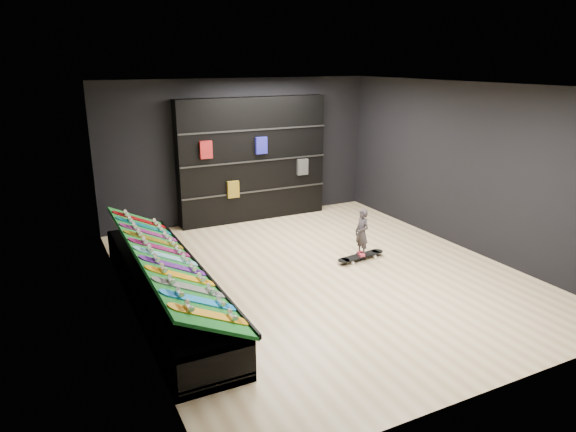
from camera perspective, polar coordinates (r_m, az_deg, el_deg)
name	(u,v)px	position (r m, az deg, el deg)	size (l,w,h in m)	color
floor	(321,273)	(8.48, 3.65, -6.39)	(6.00, 7.00, 0.01)	beige
ceiling	(324,85)	(7.80, 4.07, 14.30)	(6.00, 7.00, 0.01)	white
wall_back	(240,150)	(11.11, -5.33, 7.28)	(6.00, 0.02, 3.00)	black
wall_front	(504,260)	(5.42, 22.84, -4.50)	(6.00, 0.02, 3.00)	black
wall_left	(124,208)	(7.03, -17.79, 0.82)	(0.02, 7.00, 3.00)	black
wall_right	(466,167)	(9.84, 19.20, 5.14)	(0.02, 7.00, 3.00)	black
display_rack	(165,289)	(7.53, -13.54, -7.91)	(0.90, 4.50, 0.50)	black
turf_ramp	(166,258)	(7.36, -13.40, -4.59)	(1.00, 4.50, 0.04)	#0E5D1B
back_shelving	(253,160)	(11.05, -3.95, 6.27)	(3.28, 0.38, 2.62)	black
floor_skateboard	(361,258)	(9.09, 8.09, -4.61)	(0.98, 0.22, 0.09)	black
child	(361,242)	(8.98, 8.17, -2.84)	(0.19, 0.13, 0.50)	black
display_board_0	(210,314)	(5.67, -8.70, -10.75)	(0.98, 0.22, 0.09)	orange
display_board_1	(199,300)	(6.00, -9.85, -9.20)	(0.98, 0.22, 0.09)	blue
display_board_2	(190,287)	(6.33, -10.86, -7.80)	(0.98, 0.22, 0.09)	black
display_board_3	(181,276)	(6.67, -11.77, -6.55)	(0.98, 0.22, 0.09)	yellow
display_board_4	(174,266)	(7.01, -12.59, -5.41)	(0.98, 0.22, 0.09)	purple
display_board_5	(167,256)	(7.36, -13.32, -4.38)	(0.98, 0.22, 0.09)	#0CB2E5
display_board_6	(160,248)	(7.70, -13.99, -3.44)	(0.98, 0.22, 0.09)	#E5198C
display_board_7	(155,240)	(8.06, -14.60, -2.58)	(0.98, 0.22, 0.09)	yellow
display_board_8	(149,233)	(8.41, -15.16, -1.79)	(0.98, 0.22, 0.09)	#2626BF
display_board_9	(144,226)	(8.77, -15.67, -1.07)	(0.98, 0.22, 0.09)	#0C8C99
display_board_10	(140,220)	(9.12, -16.14, -0.40)	(0.98, 0.22, 0.09)	red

